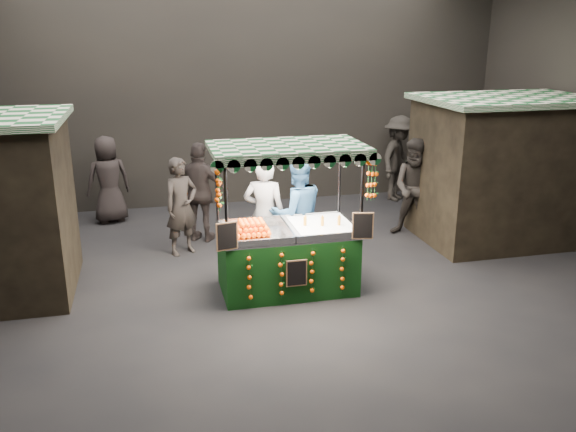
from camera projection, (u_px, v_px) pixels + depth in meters
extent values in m
plane|color=black|center=(284.00, 293.00, 8.78)|extent=(12.00, 12.00, 0.00)
cube|color=black|center=(231.00, 89.00, 12.68)|extent=(12.00, 0.10, 5.00)
cube|color=black|center=(480.00, 252.00, 3.39)|extent=(12.00, 0.10, 5.00)
cube|color=black|center=(502.00, 172.00, 10.77)|extent=(2.80, 2.00, 2.50)
cube|color=#0F471E|center=(510.00, 99.00, 10.38)|extent=(3.00, 2.20, 0.10)
cube|color=black|center=(287.00, 261.00, 8.80)|extent=(1.94, 1.06, 0.88)
cube|color=silver|center=(287.00, 232.00, 8.66)|extent=(1.94, 1.06, 0.04)
cylinder|color=black|center=(227.00, 238.00, 7.94)|extent=(0.04, 0.04, 2.11)
cylinder|color=black|center=(361.00, 228.00, 8.35)|extent=(0.04, 0.04, 2.11)
cylinder|color=black|center=(218.00, 216.00, 8.87)|extent=(0.04, 0.04, 2.11)
cylinder|color=black|center=(339.00, 208.00, 9.29)|extent=(0.04, 0.04, 2.11)
cube|color=#0F471E|center=(287.00, 147.00, 8.29)|extent=(2.16, 1.28, 0.07)
cube|color=silver|center=(322.00, 226.00, 8.76)|extent=(0.86, 0.95, 0.07)
cube|color=black|center=(227.00, 236.00, 7.87)|extent=(0.30, 0.08, 0.39)
cube|color=black|center=(363.00, 226.00, 8.29)|extent=(0.30, 0.08, 0.39)
cube|color=black|center=(297.00, 273.00, 8.26)|extent=(0.30, 0.02, 0.39)
imported|color=gray|center=(264.00, 215.00, 9.43)|extent=(0.77, 0.64, 1.82)
imported|color=navy|center=(297.00, 214.00, 9.42)|extent=(0.97, 0.79, 1.85)
imported|color=#2D2825|center=(181.00, 206.00, 10.12)|extent=(0.73, 0.65, 1.68)
imported|color=#282421|center=(416.00, 188.00, 10.96)|extent=(1.13, 1.09, 1.84)
imported|color=#2C2524|center=(201.00, 193.00, 10.72)|extent=(1.15, 0.89, 1.82)
imported|color=black|center=(398.00, 158.00, 13.36)|extent=(1.38, 1.36, 1.91)
imported|color=black|center=(108.00, 180.00, 11.81)|extent=(0.98, 0.78, 1.74)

